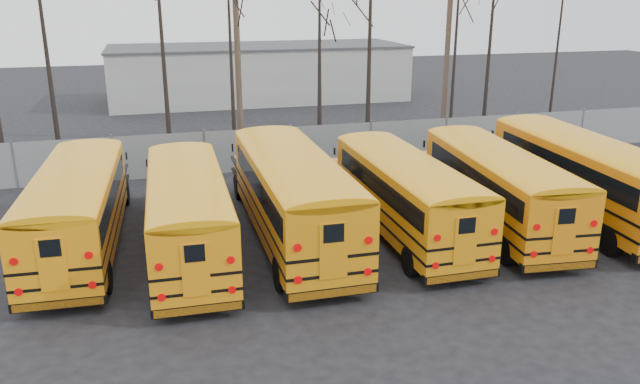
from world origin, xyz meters
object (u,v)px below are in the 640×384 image
object	(u,v)px
bus_c	(292,189)
utility_pole_right	(448,42)
bus_d	(403,188)
utility_pole_left	(237,46)
bus_b	(187,206)
bus_e	(496,180)
bus_a	(77,202)
bus_f	(582,170)

from	to	relation	value
bus_c	utility_pole_right	distance (m)	20.18
bus_d	utility_pole_left	size ratio (longest dim) A/B	0.98
bus_b	utility_pole_left	xyz separation A→B (m)	(3.83, 14.94, 3.63)
bus_e	utility_pole_right	bearing A→B (deg)	75.70
bus_d	utility_pole_right	size ratio (longest dim) A/B	1.00
bus_c	bus_e	world-z (taller)	bus_c
bus_a	bus_e	bearing A→B (deg)	-3.19
bus_c	bus_f	distance (m)	10.81
bus_e	utility_pole_left	size ratio (longest dim) A/B	1.01
bus_f	bus_a	bearing A→B (deg)	178.94
bus_a	bus_c	size ratio (longest dim) A/B	0.93
bus_b	utility_pole_right	world-z (taller)	utility_pole_right
bus_b	utility_pole_right	distance (m)	22.79
bus_f	utility_pole_right	xyz separation A→B (m)	(2.11, 15.60, 3.38)
bus_d	bus_b	bearing A→B (deg)	179.63
bus_a	bus_d	size ratio (longest dim) A/B	1.02
bus_e	bus_d	bearing A→B (deg)	-176.04
bus_d	utility_pole_left	xyz separation A→B (m)	(-3.39, 14.99, 3.63)
bus_b	bus_e	world-z (taller)	bus_e
bus_e	bus_f	bearing A→B (deg)	6.23
bus_d	bus_a	bearing A→B (deg)	172.97
bus_b	bus_c	distance (m)	3.46
bus_b	bus_d	distance (m)	7.22
bus_a	bus_f	bearing A→B (deg)	-1.90
bus_c	bus_e	size ratio (longest dim) A/B	1.07
bus_b	utility_pole_left	world-z (taller)	utility_pole_left
bus_f	utility_pole_left	distance (m)	18.62
bus_d	bus_e	size ratio (longest dim) A/B	0.97
bus_f	utility_pole_left	bearing A→B (deg)	128.02
bus_a	bus_b	world-z (taller)	bus_a
bus_a	bus_c	distance (m)	6.83
bus_b	bus_f	xyz separation A→B (m)	(14.23, -0.10, 0.15)
bus_c	bus_d	xyz separation A→B (m)	(3.79, -0.40, -0.17)
bus_a	bus_c	world-z (taller)	bus_c
bus_b	utility_pole_left	bearing A→B (deg)	76.92
bus_a	utility_pole_left	distance (m)	15.86
bus_e	bus_f	xyz separation A→B (m)	(3.54, 0.04, 0.13)
bus_f	utility_pole_left	xyz separation A→B (m)	(-10.40, 15.04, 3.48)
bus_b	bus_d	bearing A→B (deg)	0.91
bus_a	utility_pole_left	world-z (taller)	utility_pole_left
bus_c	utility_pole_right	size ratio (longest dim) A/B	1.10
utility_pole_left	utility_pole_right	size ratio (longest dim) A/B	1.02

